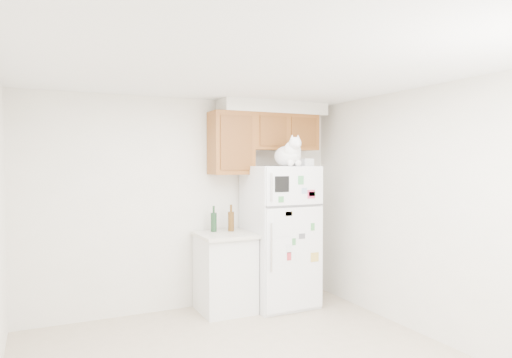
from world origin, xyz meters
TOP-DOWN VIEW (x-y plane):
  - room_shell at (0.12, 0.24)m, footprint 3.84×4.04m
  - refrigerator at (1.05, 1.61)m, footprint 0.76×0.78m
  - base_counter at (0.36, 1.68)m, footprint 0.64×0.64m
  - cat at (1.06, 1.39)m, footprint 0.36×0.52m
  - storage_box_back at (1.20, 1.64)m, footprint 0.20×0.16m
  - storage_box_front at (1.32, 1.45)m, footprint 0.17×0.14m
  - bottle_green at (0.28, 1.84)m, footprint 0.07×0.07m
  - bottle_amber at (0.48, 1.79)m, footprint 0.07×0.07m

SIDE VIEW (x-z plane):
  - base_counter at x=0.36m, z-range 0.00..0.92m
  - refrigerator at x=1.05m, z-range 0.00..1.70m
  - bottle_green at x=0.28m, z-range 0.92..1.23m
  - bottle_amber at x=0.48m, z-range 0.92..1.24m
  - room_shell at x=0.12m, z-range 0.41..2.93m
  - storage_box_front at x=1.32m, z-range 1.70..1.79m
  - storage_box_back at x=1.20m, z-range 1.70..1.80m
  - cat at x=1.06m, z-range 1.65..2.02m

